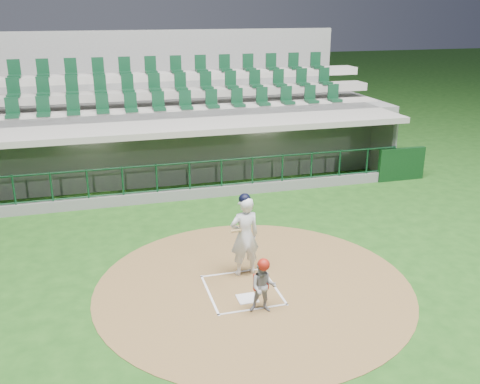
% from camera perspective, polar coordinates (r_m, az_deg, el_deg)
% --- Properties ---
extents(ground, '(120.00, 120.00, 0.00)m').
position_cam_1_polar(ground, '(12.46, -0.15, -9.80)').
color(ground, '#1A4513').
rests_on(ground, ground).
extents(dirt_circle, '(7.20, 7.20, 0.01)m').
position_cam_1_polar(dirt_circle, '(12.36, 1.46, -10.02)').
color(dirt_circle, brown).
rests_on(dirt_circle, ground).
extents(home_plate, '(0.43, 0.43, 0.02)m').
position_cam_1_polar(home_plate, '(11.86, 0.77, -11.29)').
color(home_plate, silver).
rests_on(home_plate, dirt_circle).
extents(batter_box_chalk, '(1.55, 1.80, 0.01)m').
position_cam_1_polar(batter_box_chalk, '(12.20, 0.23, -10.39)').
color(batter_box_chalk, white).
rests_on(batter_box_chalk, ground).
extents(dugout_structure, '(16.40, 3.70, 3.00)m').
position_cam_1_polar(dugout_structure, '(19.26, -6.10, 3.81)').
color(dugout_structure, gray).
rests_on(dugout_structure, ground).
extents(seating_deck, '(17.00, 6.72, 5.15)m').
position_cam_1_polar(seating_deck, '(22.08, -7.84, 6.98)').
color(seating_deck, slate).
rests_on(seating_deck, ground).
extents(batter, '(0.92, 0.91, 2.02)m').
position_cam_1_polar(batter, '(12.45, 0.49, -4.59)').
color(batter, silver).
rests_on(batter, dirt_circle).
extents(catcher, '(0.65, 0.56, 1.21)m').
position_cam_1_polar(catcher, '(11.16, 2.49, -9.93)').
color(catcher, gray).
rests_on(catcher, dirt_circle).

